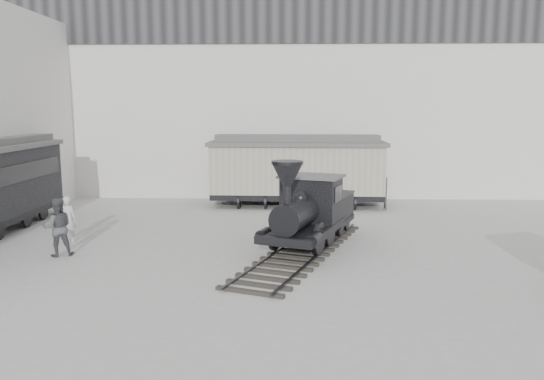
{
  "coord_description": "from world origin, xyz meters",
  "views": [
    {
      "loc": [
        0.3,
        -13.94,
        4.78
      ],
      "look_at": [
        -0.21,
        3.91,
        2.0
      ],
      "focal_mm": 35.0,
      "sensor_mm": 36.0,
      "label": 1
    }
  ],
  "objects_px": {
    "locomotive": "(308,215)",
    "boxcar": "(297,169)",
    "visitor_a": "(68,219)",
    "visitor_b": "(58,227)"
  },
  "relations": [
    {
      "from": "locomotive",
      "to": "visitor_b",
      "type": "distance_m",
      "value": 8.24
    },
    {
      "from": "locomotive",
      "to": "boxcar",
      "type": "relative_size",
      "value": 1.04
    },
    {
      "from": "locomotive",
      "to": "visitor_a",
      "type": "distance_m",
      "value": 8.62
    },
    {
      "from": "locomotive",
      "to": "visitor_a",
      "type": "xyz_separation_m",
      "value": [
        -8.59,
        0.64,
        -0.32
      ]
    },
    {
      "from": "visitor_a",
      "to": "visitor_b",
      "type": "height_order",
      "value": "visitor_b"
    },
    {
      "from": "boxcar",
      "to": "visitor_a",
      "type": "relative_size",
      "value": 5.16
    },
    {
      "from": "locomotive",
      "to": "boxcar",
      "type": "xyz_separation_m",
      "value": [
        -0.25,
        7.95,
        0.68
      ]
    },
    {
      "from": "boxcar",
      "to": "visitor_a",
      "type": "xyz_separation_m",
      "value": [
        -8.34,
        -7.31,
        -1.0
      ]
    },
    {
      "from": "locomotive",
      "to": "boxcar",
      "type": "distance_m",
      "value": 7.98
    },
    {
      "from": "locomotive",
      "to": "visitor_b",
      "type": "relative_size",
      "value": 4.71
    }
  ]
}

